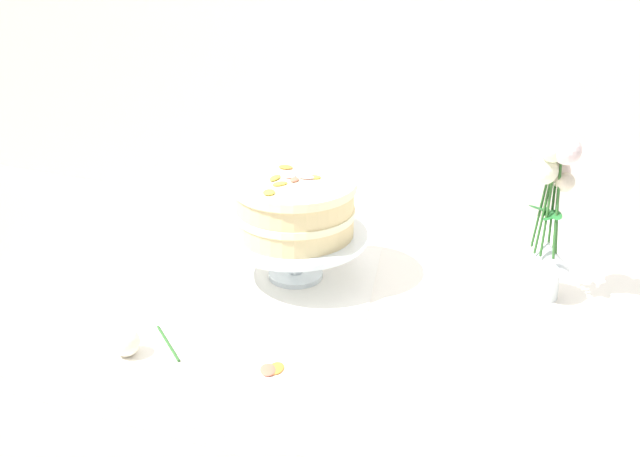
% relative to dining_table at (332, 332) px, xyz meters
% --- Properties ---
extents(dining_table, '(1.40, 1.00, 0.74)m').
position_rel_dining_table_xyz_m(dining_table, '(0.00, 0.00, 0.00)').
color(dining_table, white).
rests_on(dining_table, ground).
extents(linen_napkin, '(0.38, 0.38, 0.00)m').
position_rel_dining_table_xyz_m(linen_napkin, '(-0.09, 0.02, 0.09)').
color(linen_napkin, white).
rests_on(linen_napkin, dining_table).
extents(cake_stand, '(0.29, 0.29, 0.10)m').
position_rel_dining_table_xyz_m(cake_stand, '(-0.09, 0.02, 0.17)').
color(cake_stand, silver).
rests_on(cake_stand, linen_napkin).
extents(layer_cake, '(0.24, 0.24, 0.12)m').
position_rel_dining_table_xyz_m(layer_cake, '(-0.09, 0.02, 0.25)').
color(layer_cake, beige).
rests_on(layer_cake, cake_stand).
extents(flower_vase, '(0.10, 0.10, 0.34)m').
position_rel_dining_table_xyz_m(flower_vase, '(0.38, 0.13, 0.28)').
color(flower_vase, silver).
rests_on(flower_vase, dining_table).
extents(fallen_rose, '(0.12, 0.12, 0.05)m').
position_rel_dining_table_xyz_m(fallen_rose, '(-0.25, -0.34, 0.12)').
color(fallen_rose, '#2D6028').
rests_on(fallen_rose, dining_table).
extents(loose_petal_0, '(0.03, 0.04, 0.00)m').
position_rel_dining_table_xyz_m(loose_petal_0, '(0.01, -0.29, 0.09)').
color(loose_petal_0, orange).
rests_on(loose_petal_0, dining_table).
extents(loose_petal_1, '(0.04, 0.05, 0.01)m').
position_rel_dining_table_xyz_m(loose_petal_1, '(-0.00, -0.30, 0.09)').
color(loose_petal_1, '#E56B51').
rests_on(loose_petal_1, dining_table).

